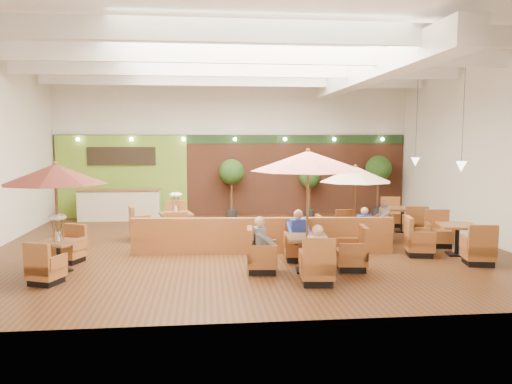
{
  "coord_description": "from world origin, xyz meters",
  "views": [
    {
      "loc": [
        -1.19,
        -13.99,
        3.03
      ],
      "look_at": [
        0.3,
        0.5,
        1.5
      ],
      "focal_mm": 35.0,
      "sensor_mm": 36.0,
      "label": 1
    }
  ],
  "objects": [
    {
      "name": "diner_3",
      "position": [
        3.17,
        -0.73,
        0.73
      ],
      "size": [
        0.37,
        0.32,
        0.73
      ],
      "rotation": [
        0.0,
        0.0,
        0.13
      ],
      "color": "#2A42B6",
      "rests_on": "ground"
    },
    {
      "name": "topiary_1",
      "position": [
        2.93,
        5.3,
        1.49
      ],
      "size": [
        0.86,
        0.86,
        2.0
      ],
      "color": "black",
      "rests_on": "ground"
    },
    {
      "name": "table_4",
      "position": [
        5.1,
        -1.69,
        0.38
      ],
      "size": [
        1.98,
        2.86,
        1.03
      ],
      "rotation": [
        0.0,
        0.0,
        -0.21
      ],
      "color": "brown",
      "rests_on": "ground"
    },
    {
      "name": "topiary_0",
      "position": [
        -0.16,
        5.3,
        1.7
      ],
      "size": [
        0.98,
        0.98,
        2.29
      ],
      "color": "black",
      "rests_on": "ground"
    },
    {
      "name": "booth_divider",
      "position": [
        0.32,
        -0.98,
        0.48
      ],
      "size": [
        6.97,
        0.72,
        0.97
      ],
      "primitive_type": "cube",
      "rotation": [
        0.0,
        0.0,
        -0.08
      ],
      "color": "brown",
      "rests_on": "ground"
    },
    {
      "name": "table_5",
      "position": [
        5.29,
        1.7,
        0.39
      ],
      "size": [
        1.1,
        2.83,
        1.01
      ],
      "rotation": [
        0.0,
        0.0,
        -0.24
      ],
      "color": "brown",
      "rests_on": "ground"
    },
    {
      "name": "table_2",
      "position": [
        3.17,
        0.11,
        1.6
      ],
      "size": [
        2.24,
        2.24,
        2.31
      ],
      "rotation": [
        0.0,
        0.0,
        -0.01
      ],
      "color": "brown",
      "rests_on": "ground"
    },
    {
      "name": "table_1",
      "position": [
        1.13,
        -2.91,
        1.91
      ],
      "size": [
        2.82,
        2.82,
        2.84
      ],
      "rotation": [
        0.0,
        0.0,
        -0.1
      ],
      "color": "brown",
      "rests_on": "ground"
    },
    {
      "name": "table_0",
      "position": [
        -4.54,
        -2.41,
        1.93
      ],
      "size": [
        2.35,
        2.65,
        2.54
      ],
      "rotation": [
        0.0,
        0.0,
        -0.39
      ],
      "color": "brown",
      "rests_on": "ground"
    },
    {
      "name": "diner_0",
      "position": [
        1.13,
        -3.94,
        0.77
      ],
      "size": [
        0.43,
        0.36,
        0.82
      ],
      "rotation": [
        0.0,
        0.0,
        -0.13
      ],
      "color": "silver",
      "rests_on": "ground"
    },
    {
      "name": "table_3",
      "position": [
        -2.36,
        1.17,
        0.46
      ],
      "size": [
        2.0,
        2.88,
        1.6
      ],
      "rotation": [
        0.0,
        0.0,
        0.24
      ],
      "color": "brown",
      "rests_on": "ground"
    },
    {
      "name": "diner_2",
      "position": [
        0.09,
        -2.91,
        0.78
      ],
      "size": [
        0.33,
        0.41,
        0.85
      ],
      "rotation": [
        0.0,
        0.0,
        4.73
      ],
      "color": "slate",
      "rests_on": "ground"
    },
    {
      "name": "diner_1",
      "position": [
        1.13,
        -1.87,
        0.77
      ],
      "size": [
        0.42,
        0.34,
        0.83
      ],
      "rotation": [
        0.0,
        0.0,
        3.21
      ],
      "color": "#2A42B6",
      "rests_on": "ground"
    },
    {
      "name": "room",
      "position": [
        0.25,
        1.22,
        3.63
      ],
      "size": [
        14.04,
        14.0,
        5.52
      ],
      "color": "#381E0F",
      "rests_on": "ground"
    },
    {
      "name": "diner_4",
      "position": [
        4.01,
        0.11,
        0.76
      ],
      "size": [
        0.36,
        0.42,
        0.81
      ],
      "rotation": [
        0.0,
        0.0,
        1.42
      ],
      "color": "silver",
      "rests_on": "ground"
    },
    {
      "name": "topiary_2",
      "position": [
        5.72,
        5.3,
        1.79
      ],
      "size": [
        1.03,
        1.03,
        2.4
      ],
      "color": "black",
      "rests_on": "ground"
    },
    {
      "name": "service_counter",
      "position": [
        -4.4,
        5.1,
        0.58
      ],
      "size": [
        3.0,
        0.75,
        1.18
      ],
      "color": "beige",
      "rests_on": "ground"
    }
  ]
}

